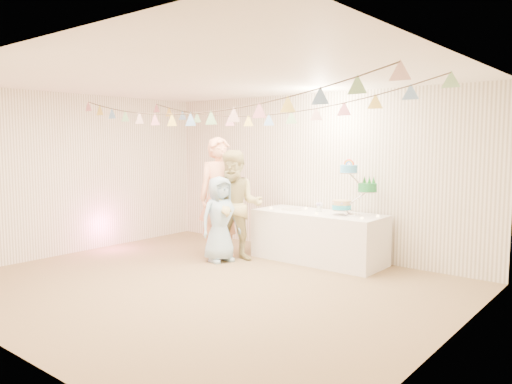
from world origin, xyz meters
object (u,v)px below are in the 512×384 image
Objects in this scene: cake_stand at (353,190)px; person_child at (220,219)px; person_adult_a at (220,197)px; person_adult_b at (236,206)px; table at (318,237)px.

person_child is at bearing -149.46° from cake_stand.
cake_stand is at bearing -41.73° from person_child.
person_child is at bearing -103.48° from person_adult_a.
person_adult_a is 0.45m from person_child.
table is at bearing 2.99° from person_adult_b.
cake_stand is at bearing -6.57° from person_adult_b.
table is at bearing -29.01° from person_adult_a.
cake_stand is 0.45× the size of person_adult_b.
person_adult_a is at bearing -158.51° from cake_stand.
person_adult_a reaches higher than table.
person_adult_b reaches higher than table.
person_adult_b is 0.32m from person_child.
table is 1.54× the size of person_child.
table is 1.52m from person_child.
person_adult_b is (-1.55, -0.80, -0.28)m from cake_stand.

